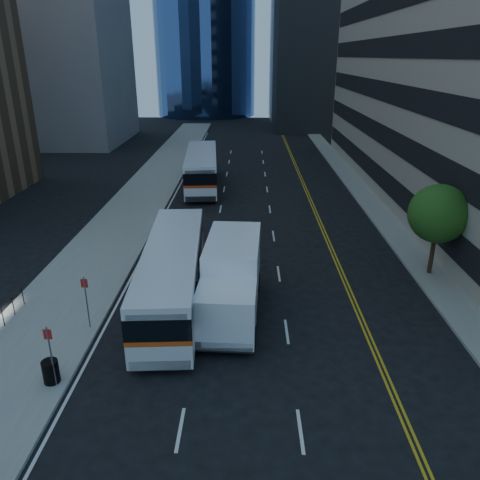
{
  "coord_description": "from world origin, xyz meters",
  "views": [
    {
      "loc": [
        -1.3,
        -16.1,
        11.59
      ],
      "look_at": [
        -1.68,
        6.11,
        2.8
      ],
      "focal_mm": 35.0,
      "sensor_mm": 36.0,
      "label": 1
    }
  ],
  "objects_px": {
    "box_truck": "(231,279)",
    "bus_front": "(173,273)",
    "trash_can": "(51,372)",
    "street_tree": "(439,214)",
    "bus_rear": "(202,168)"
  },
  "relations": [
    {
      "from": "bus_front",
      "to": "box_truck",
      "type": "distance_m",
      "value": 3.07
    },
    {
      "from": "bus_rear",
      "to": "box_truck",
      "type": "xyz_separation_m",
      "value": [
        3.59,
        -23.45,
        0.06
      ]
    },
    {
      "from": "box_truck",
      "to": "bus_rear",
      "type": "bearing_deg",
      "value": 101.74
    },
    {
      "from": "bus_front",
      "to": "bus_rear",
      "type": "height_order",
      "value": "bus_rear"
    },
    {
      "from": "box_truck",
      "to": "bus_front",
      "type": "bearing_deg",
      "value": 165.11
    },
    {
      "from": "street_tree",
      "to": "trash_can",
      "type": "height_order",
      "value": "street_tree"
    },
    {
      "from": "street_tree",
      "to": "bus_rear",
      "type": "distance_m",
      "value": 24.1
    },
    {
      "from": "bus_rear",
      "to": "box_truck",
      "type": "relative_size",
      "value": 1.73
    },
    {
      "from": "bus_front",
      "to": "trash_can",
      "type": "relative_size",
      "value": 13.12
    },
    {
      "from": "street_tree",
      "to": "bus_front",
      "type": "height_order",
      "value": "street_tree"
    },
    {
      "from": "bus_rear",
      "to": "bus_front",
      "type": "bearing_deg",
      "value": -92.44
    },
    {
      "from": "street_tree",
      "to": "bus_front",
      "type": "relative_size",
      "value": 0.43
    },
    {
      "from": "box_truck",
      "to": "trash_can",
      "type": "height_order",
      "value": "box_truck"
    },
    {
      "from": "box_truck",
      "to": "trash_can",
      "type": "xyz_separation_m",
      "value": [
        -6.58,
        -5.42,
        -1.22
      ]
    },
    {
      "from": "street_tree",
      "to": "bus_rear",
      "type": "height_order",
      "value": "street_tree"
    }
  ]
}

